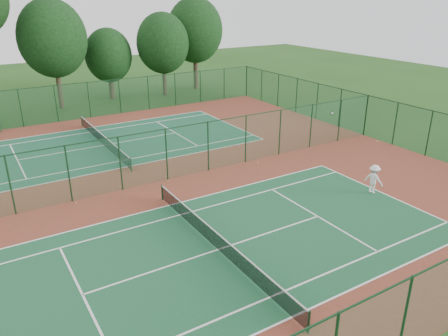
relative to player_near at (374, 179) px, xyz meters
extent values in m
plane|color=#214A17|center=(-11.38, 8.43, -0.92)|extent=(120.00, 120.00, 0.00)
cube|color=brown|center=(-11.38, 8.43, -0.92)|extent=(40.00, 36.00, 0.01)
cube|color=#1A5532|center=(-11.38, -0.57, -0.91)|extent=(23.77, 10.97, 0.01)
cube|color=#1B583A|center=(-11.38, 17.43, -0.91)|extent=(23.77, 10.97, 0.01)
cube|color=#164327|center=(-11.38, 26.43, 0.83)|extent=(40.00, 0.02, 3.50)
cube|color=#14381B|center=(-11.38, 26.43, 2.54)|extent=(40.00, 0.05, 0.05)
cube|color=#14371D|center=(-11.38, -9.57, 2.54)|extent=(40.00, 0.05, 0.05)
cube|color=#1B5236|center=(8.62, 8.43, 0.83)|extent=(0.02, 36.00, 3.50)
cube|color=#123119|center=(8.62, 8.43, 2.54)|extent=(0.05, 36.00, 0.05)
cube|color=#1B5230|center=(-11.38, 8.43, 0.83)|extent=(40.00, 0.02, 3.50)
cube|color=#14371B|center=(-11.38, 8.43, 2.54)|extent=(40.00, 0.05, 0.05)
cylinder|color=#12331B|center=(-11.38, -6.97, -0.44)|extent=(0.10, 0.10, 0.97)
cylinder|color=#12331B|center=(-11.38, 5.83, -0.44)|extent=(0.10, 0.10, 0.97)
cube|color=black|center=(-11.38, -0.57, -0.44)|extent=(0.02, 12.80, 0.85)
cube|color=silver|center=(-11.38, -0.57, 0.00)|extent=(0.04, 12.80, 0.06)
cylinder|color=#163E21|center=(-11.38, 11.03, -0.44)|extent=(0.10, 0.10, 0.97)
cylinder|color=#163E21|center=(-11.38, 23.83, -0.44)|extent=(0.10, 0.10, 0.97)
cube|color=black|center=(-11.38, 17.43, -0.44)|extent=(0.02, 12.80, 0.85)
cube|color=silver|center=(-11.38, 17.43, 0.00)|extent=(0.04, 12.80, 0.06)
imported|color=white|center=(0.00, 0.00, 0.00)|extent=(0.91, 1.28, 1.81)
cube|color=#13381E|center=(-18.02, 25.86, -0.69)|extent=(0.14, 0.41, 0.45)
sphere|color=#CAD631|center=(-10.00, 8.09, -0.88)|extent=(0.07, 0.07, 0.07)
sphere|color=yellow|center=(-3.08, 7.70, -0.88)|extent=(0.07, 0.07, 0.07)
sphere|color=yellow|center=(-15.90, 8.02, -0.88)|extent=(0.06, 0.06, 0.06)
camera|label=1|loc=(-20.45, -15.97, 10.52)|focal=35.00mm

